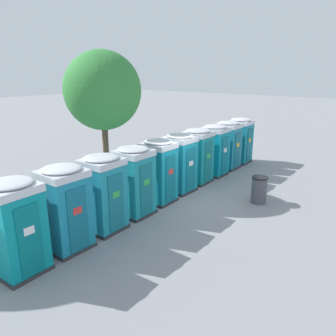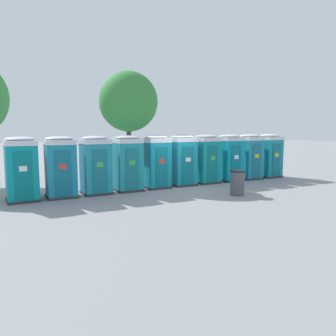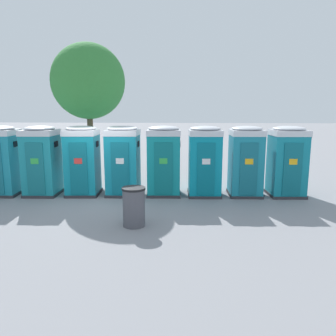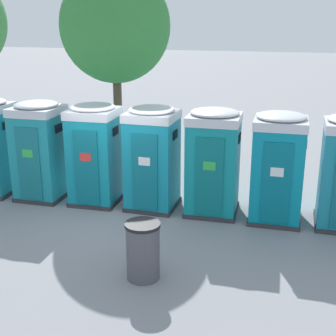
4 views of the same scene
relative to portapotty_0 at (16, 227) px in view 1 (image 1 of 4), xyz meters
name	(u,v)px [view 1 (image 1 of 4)]	position (x,y,z in m)	size (l,w,h in m)	color
ground_plane	(178,198)	(6.70, -0.09, -1.28)	(120.00, 120.00, 0.00)	gray
portapotty_0	(16,227)	(0.00, 0.00, 0.00)	(1.25, 1.26, 2.54)	#2D2D33
portapotty_1	(65,208)	(1.49, 0.07, 0.00)	(1.21, 1.21, 2.54)	#2D2D33
portapotty_2	(103,193)	(2.97, 0.15, 0.00)	(1.26, 1.25, 2.54)	#2D2D33
portapotty_3	(134,181)	(4.46, 0.21, 0.00)	(1.21, 1.23, 2.54)	#2D2D33
portapotty_4	(159,171)	(5.94, 0.31, 0.00)	(1.22, 1.26, 2.54)	#2D2D33
portapotty_5	(180,163)	(7.43, 0.38, 0.00)	(1.19, 1.21, 2.54)	#2D2D33
portapotty_6	(197,156)	(8.92, 0.46, 0.00)	(1.27, 1.25, 2.54)	#2D2D33
portapotty_7	(214,150)	(10.41, 0.44, 0.00)	(1.22, 1.24, 2.54)	#2D2D33
portapotty_8	(228,145)	(11.89, 0.51, 0.00)	(1.19, 1.22, 2.54)	#2D2D33
portapotty_9	(240,140)	(13.38, 0.55, 0.00)	(1.28, 1.25, 2.54)	#2D2D33
street_tree_1	(103,91)	(5.53, 2.91, 2.99)	(3.13, 3.13, 5.89)	brown
trash_can	(259,190)	(8.32, -2.88, -0.74)	(0.64, 0.64, 1.07)	#4C4C54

